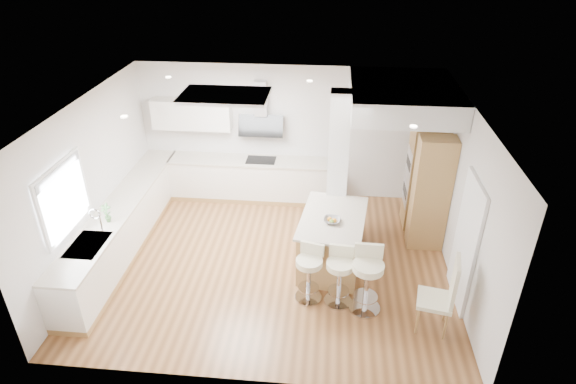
# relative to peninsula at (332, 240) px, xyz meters

# --- Properties ---
(ground) EXTENTS (6.00, 6.00, 0.00)m
(ground) POSITION_rel_peninsula_xyz_m (-1.01, -0.07, -0.48)
(ground) COLOR #956137
(ground) RESTS_ON ground
(ceiling) EXTENTS (6.00, 5.00, 0.02)m
(ceiling) POSITION_rel_peninsula_xyz_m (-1.01, -0.07, -0.48)
(ceiling) COLOR silver
(ceiling) RESTS_ON ground
(wall_back) EXTENTS (6.00, 0.04, 2.80)m
(wall_back) POSITION_rel_peninsula_xyz_m (-1.01, 2.43, 0.92)
(wall_back) COLOR silver
(wall_back) RESTS_ON ground
(wall_left) EXTENTS (0.04, 5.00, 2.80)m
(wall_left) POSITION_rel_peninsula_xyz_m (-4.01, -0.07, 0.92)
(wall_left) COLOR silver
(wall_left) RESTS_ON ground
(wall_right) EXTENTS (0.04, 5.00, 2.80)m
(wall_right) POSITION_rel_peninsula_xyz_m (1.99, -0.07, 0.92)
(wall_right) COLOR silver
(wall_right) RESTS_ON ground
(skylight) EXTENTS (4.10, 2.10, 0.06)m
(skylight) POSITION_rel_peninsula_xyz_m (-1.80, 0.53, 2.29)
(skylight) COLOR white
(skylight) RESTS_ON ground
(window_left) EXTENTS (0.06, 1.28, 1.07)m
(window_left) POSITION_rel_peninsula_xyz_m (-3.96, -0.97, 1.22)
(window_left) COLOR white
(window_left) RESTS_ON ground
(doorway_right) EXTENTS (0.05, 1.00, 2.10)m
(doorway_right) POSITION_rel_peninsula_xyz_m (1.97, -0.67, 0.52)
(doorway_right) COLOR #4E453D
(doorway_right) RESTS_ON ground
(counter_left) EXTENTS (0.63, 4.50, 1.35)m
(counter_left) POSITION_rel_peninsula_xyz_m (-3.71, 0.17, -0.02)
(counter_left) COLOR #B2874C
(counter_left) RESTS_ON ground
(counter_back) EXTENTS (3.62, 0.63, 2.50)m
(counter_back) POSITION_rel_peninsula_xyz_m (-1.92, 2.16, 0.22)
(counter_back) COLOR #B2874C
(counter_back) RESTS_ON ground
(pillar) EXTENTS (0.35, 0.35, 2.80)m
(pillar) POSITION_rel_peninsula_xyz_m (0.04, 0.88, 0.92)
(pillar) COLOR white
(pillar) RESTS_ON ground
(soffit) EXTENTS (1.78, 2.20, 0.40)m
(soffit) POSITION_rel_peninsula_xyz_m (1.09, 1.33, 2.12)
(soffit) COLOR silver
(soffit) RESTS_ON ground
(oven_column) EXTENTS (0.63, 1.21, 2.10)m
(oven_column) POSITION_rel_peninsula_xyz_m (1.67, 1.16, 0.57)
(oven_column) COLOR #B2874C
(oven_column) RESTS_ON ground
(peninsula) EXTENTS (1.22, 1.67, 1.02)m
(peninsula) POSITION_rel_peninsula_xyz_m (0.00, 0.00, 0.00)
(peninsula) COLOR #B2874C
(peninsula) RESTS_ON ground
(bar_stool_a) EXTENTS (0.51, 0.51, 0.95)m
(bar_stool_a) POSITION_rel_peninsula_xyz_m (-0.33, -0.90, 0.06)
(bar_stool_a) COLOR silver
(bar_stool_a) RESTS_ON ground
(bar_stool_b) EXTENTS (0.47, 0.47, 0.96)m
(bar_stool_b) POSITION_rel_peninsula_xyz_m (0.13, -0.94, 0.06)
(bar_stool_b) COLOR silver
(bar_stool_b) RESTS_ON ground
(bar_stool_c) EXTENTS (0.50, 0.50, 1.08)m
(bar_stool_c) POSITION_rel_peninsula_xyz_m (0.53, -1.06, 0.13)
(bar_stool_c) COLOR silver
(bar_stool_c) RESTS_ON ground
(dining_chair) EXTENTS (0.56, 0.56, 1.23)m
(dining_chair) POSITION_rel_peninsula_xyz_m (1.57, -1.39, 0.18)
(dining_chair) COLOR beige
(dining_chair) RESTS_ON ground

